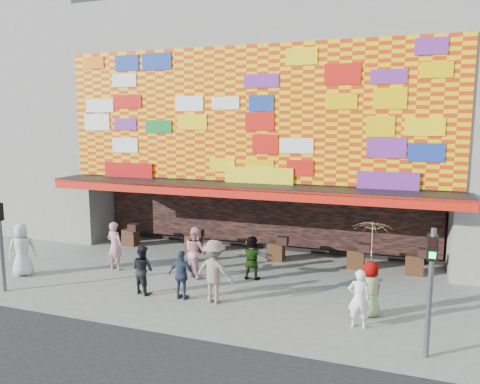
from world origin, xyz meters
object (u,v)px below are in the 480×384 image
at_px(ped_c, 142,269).
at_px(ped_e, 182,275).
at_px(signal_right, 431,279).
at_px(ped_i, 196,252).
at_px(parasol, 372,239).
at_px(ped_h, 359,299).
at_px(ped_a, 22,250).
at_px(ped_d, 214,271).
at_px(ped_g, 370,289).
at_px(ped_b, 115,246).
at_px(signal_left, 0,234).
at_px(ped_f, 252,258).

relative_size(ped_c, ped_e, 1.01).
height_order(signal_right, ped_i, signal_right).
xyz_separation_m(ped_e, parasol, (5.41, 0.59, 1.43)).
bearing_deg(ped_h, ped_e, -6.95).
relative_size(ped_a, ped_d, 0.98).
bearing_deg(ped_d, ped_e, 9.27).
bearing_deg(parasol, ped_d, -173.59).
relative_size(ped_d, parasol, 0.98).
relative_size(ped_d, ped_i, 1.08).
distance_m(signal_right, ped_g, 2.58).
distance_m(ped_g, ped_h, 0.84).
bearing_deg(ped_g, ped_b, -51.84).
bearing_deg(ped_h, ped_c, -6.77).
distance_m(ped_a, ped_b, 3.10).
xyz_separation_m(signal_right, ped_c, (-8.19, 1.32, -1.10)).
relative_size(ped_e, ped_h, 0.96).
bearing_deg(ped_h, signal_right, 141.78).
relative_size(ped_h, ped_i, 0.89).
bearing_deg(ped_a, ped_h, 136.71).
bearing_deg(signal_right, ped_d, 166.54).
bearing_deg(ped_a, signal_right, 132.19).
relative_size(signal_left, ped_i, 1.72).
xyz_separation_m(ped_h, ped_i, (-5.69, 2.25, 0.09)).
distance_m(ped_b, ped_g, 9.04).
xyz_separation_m(ped_c, ped_i, (0.89, 2.00, 0.11)).
xyz_separation_m(signal_left, ped_a, (-0.58, 1.38, -0.94)).
distance_m(ped_h, ped_i, 6.12).
height_order(ped_e, ped_g, ped_g).
height_order(ped_g, ped_h, ped_g).
bearing_deg(ped_f, signal_right, 141.44).
bearing_deg(ped_b, ped_a, 39.40).
distance_m(signal_left, parasol, 11.17).
bearing_deg(signal_left, ped_e, 12.97).
xyz_separation_m(ped_f, parasol, (4.00, -1.83, 1.43)).
bearing_deg(signal_right, ped_e, 169.28).
relative_size(signal_left, ped_h, 1.92).
height_order(signal_left, ped_h, signal_left).
distance_m(signal_left, ped_h, 10.89).
bearing_deg(ped_g, ped_f, -69.09).
relative_size(signal_right, ped_f, 2.00).
bearing_deg(signal_left, signal_right, 0.00).
bearing_deg(ped_b, signal_right, 170.72).
distance_m(ped_a, ped_c, 4.80).
bearing_deg(ped_e, ped_h, -179.69).
relative_size(ped_e, ped_f, 1.00).
bearing_deg(ped_i, parasol, -159.57).
relative_size(ped_e, ped_g, 0.96).
relative_size(ped_a, ped_g, 1.18).
relative_size(signal_right, ped_a, 1.63).
height_order(ped_a, ped_g, ped_a).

